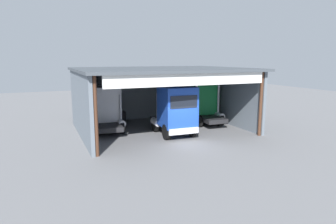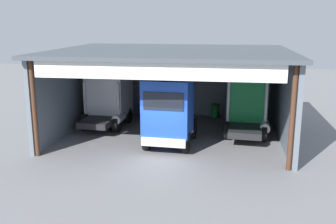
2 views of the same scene
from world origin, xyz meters
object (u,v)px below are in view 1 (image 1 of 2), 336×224
(oil_drum, at_px, (166,113))
(tool_cart, at_px, (120,117))
(truck_green_left_bay, at_px, (203,103))
(truck_blue_yard_outside, at_px, (175,110))
(truck_white_right_bay, at_px, (104,108))

(oil_drum, bearing_deg, tool_cart, -174.94)
(truck_green_left_bay, relative_size, tool_cart, 4.81)
(truck_green_left_bay, bearing_deg, tool_cart, 159.00)
(tool_cart, bearing_deg, truck_green_left_bay, -25.13)
(truck_blue_yard_outside, height_order, tool_cart, truck_blue_yard_outside)
(truck_white_right_bay, xyz_separation_m, tool_cart, (1.98, 2.69, -1.41))
(oil_drum, height_order, tool_cart, tool_cart)
(truck_white_right_bay, relative_size, oil_drum, 5.16)
(truck_white_right_bay, xyz_separation_m, truck_blue_yard_outside, (4.57, -3.81, 0.06))
(truck_white_right_bay, height_order, tool_cart, truck_white_right_bay)
(truck_white_right_bay, xyz_separation_m, truck_green_left_bay, (8.84, -0.53, -0.06))
(truck_blue_yard_outside, bearing_deg, tool_cart, -65.67)
(truck_white_right_bay, distance_m, truck_blue_yard_outside, 5.96)
(oil_drum, bearing_deg, truck_green_left_bay, -60.58)
(truck_white_right_bay, xyz_separation_m, oil_drum, (6.79, 3.11, -1.44))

